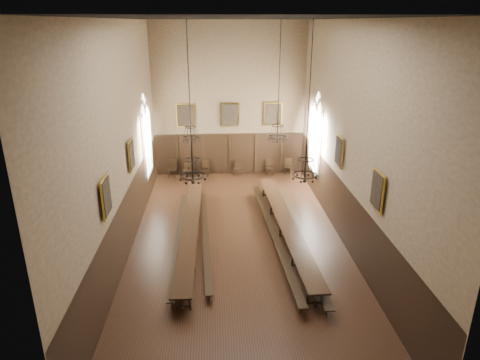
{
  "coord_description": "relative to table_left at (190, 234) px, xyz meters",
  "views": [
    {
      "loc": [
        -0.91,
        -16.2,
        8.89
      ],
      "look_at": [
        0.17,
        1.5,
        2.31
      ],
      "focal_mm": 32.0,
      "sensor_mm": 36.0,
      "label": 1
    }
  ],
  "objects": [
    {
      "name": "wall_back",
      "position": [
        2.03,
        8.83,
        4.1
      ],
      "size": [
        9.0,
        0.02,
        9.0
      ],
      "primitive_type": "cube",
      "color": "#846B51",
      "rests_on": "ground"
    },
    {
      "name": "wainscot_panelling",
      "position": [
        2.03,
        -0.18,
        0.85
      ],
      "size": [
        9.0,
        18.0,
        2.5
      ],
      "primitive_type": null,
      "color": "black",
      "rests_on": "floor"
    },
    {
      "name": "floor",
      "position": [
        2.03,
        -0.18,
        -0.41
      ],
      "size": [
        9.0,
        18.0,
        0.02
      ],
      "primitive_type": "cube",
      "color": "black",
      "rests_on": "ground"
    },
    {
      "name": "table_left",
      "position": [
        0.0,
        0.0,
        0.0
      ],
      "size": [
        0.83,
        10.23,
        0.8
      ],
      "rotation": [
        0.0,
        0.0,
        -0.01
      ],
      "color": "black",
      "rests_on": "floor"
    },
    {
      "name": "chandelier_front_right",
      "position": [
        4.09,
        -3.14,
        4.05
      ],
      "size": [
        0.82,
        0.82,
        5.04
      ],
      "color": "black",
      "rests_on": "ceiling"
    },
    {
      "name": "bench_right_inner",
      "position": [
        3.55,
        -0.09,
        -0.09
      ],
      "size": [
        0.8,
        10.64,
        0.48
      ],
      "rotation": [
        0.0,
        0.0,
        0.05
      ],
      "color": "black",
      "rests_on": "floor"
    },
    {
      "name": "chair_4",
      "position": [
        2.45,
        8.41,
        -0.13
      ],
      "size": [
        0.5,
        0.5,
        0.88
      ],
      "rotation": [
        0.0,
        0.0,
        -0.34
      ],
      "color": "black",
      "rests_on": "floor"
    },
    {
      "name": "table_right",
      "position": [
        4.12,
        0.09,
        0.01
      ],
      "size": [
        1.18,
        10.57,
        0.82
      ],
      "rotation": [
        0.0,
        0.0,
        0.04
      ],
      "color": "black",
      "rests_on": "floor"
    },
    {
      "name": "chandelier_back_left",
      "position": [
        0.04,
        2.64,
        3.92
      ],
      "size": [
        0.77,
        0.77,
        5.22
      ],
      "color": "black",
      "rests_on": "ceiling"
    },
    {
      "name": "portrait_back_0",
      "position": [
        -0.57,
        8.7,
        3.3
      ],
      "size": [
        1.1,
        0.12,
        1.4
      ],
      "color": "gold",
      "rests_on": "wall_back"
    },
    {
      "name": "chair_1",
      "position": [
        -0.59,
        8.37,
        -0.09
      ],
      "size": [
        0.5,
        0.5,
        1.02
      ],
      "rotation": [
        0.0,
        0.0,
        -0.11
      ],
      "color": "black",
      "rests_on": "floor"
    },
    {
      "name": "ceiling",
      "position": [
        2.03,
        -0.18,
        8.61
      ],
      "size": [
        9.0,
        18.0,
        0.02
      ],
      "primitive_type": "cube",
      "color": "black",
      "rests_on": "ground"
    },
    {
      "name": "wall_front",
      "position": [
        2.03,
        -9.19,
        4.1
      ],
      "size": [
        9.0,
        0.02,
        9.0
      ],
      "primitive_type": "cube",
      "color": "#846B51",
      "rests_on": "ground"
    },
    {
      "name": "portrait_left_0",
      "position": [
        -2.35,
        0.82,
        3.3
      ],
      "size": [
        0.12,
        1.0,
        1.3
      ],
      "color": "gold",
      "rests_on": "wall_left"
    },
    {
      "name": "portrait_left_1",
      "position": [
        -2.35,
        -3.68,
        3.3
      ],
      "size": [
        0.12,
        1.0,
        1.3
      ],
      "color": "gold",
      "rests_on": "wall_left"
    },
    {
      "name": "chandelier_front_left",
      "position": [
        0.35,
        -2.81,
        3.97
      ],
      "size": [
        0.87,
        0.87,
        5.11
      ],
      "color": "black",
      "rests_on": "ceiling"
    },
    {
      "name": "portrait_back_2",
      "position": [
        4.63,
        8.7,
        3.3
      ],
      "size": [
        1.1,
        0.12,
        1.4
      ],
      "color": "gold",
      "rests_on": "wall_back"
    },
    {
      "name": "chair_2",
      "position": [
        0.5,
        8.39,
        -0.11
      ],
      "size": [
        0.47,
        0.47,
        0.95
      ],
      "rotation": [
        0.0,
        0.0,
        -0.12
      ],
      "color": "black",
      "rests_on": "floor"
    },
    {
      "name": "bench_left_outer",
      "position": [
        -0.48,
        -0.18,
        -0.14
      ],
      "size": [
        0.41,
        9.19,
        0.41
      ],
      "rotation": [
        0.0,
        0.0,
        0.01
      ],
      "color": "black",
      "rests_on": "floor"
    },
    {
      "name": "chair_7",
      "position": [
        5.61,
        8.42,
        -0.09
      ],
      "size": [
        0.55,
        0.55,
        1.01
      ],
      "rotation": [
        0.0,
        0.0,
        -0.26
      ],
      "color": "black",
      "rests_on": "floor"
    },
    {
      "name": "wall_left",
      "position": [
        -2.48,
        -0.18,
        4.1
      ],
      "size": [
        0.02,
        18.0,
        9.0
      ],
      "primitive_type": "cube",
      "color": "#846B51",
      "rests_on": "ground"
    },
    {
      "name": "bench_left_inner",
      "position": [
        0.63,
        0.08,
        -0.14
      ],
      "size": [
        0.69,
        9.09,
        0.41
      ],
      "rotation": [
        0.0,
        0.0,
        0.05
      ],
      "color": "black",
      "rests_on": "floor"
    },
    {
      "name": "portrait_right_0",
      "position": [
        6.41,
        0.82,
        3.3
      ],
      "size": [
        0.12,
        1.0,
        1.3
      ],
      "color": "gold",
      "rests_on": "wall_right"
    },
    {
      "name": "chair_0",
      "position": [
        -1.47,
        8.36,
        -0.09
      ],
      "size": [
        0.57,
        0.57,
        1.04
      ],
      "rotation": [
        0.0,
        0.0,
        -0.28
      ],
      "color": "black",
      "rests_on": "floor"
    },
    {
      "name": "portrait_right_1",
      "position": [
        6.41,
        -3.68,
        3.3
      ],
      "size": [
        0.12,
        1.0,
        1.3
      ],
      "color": "gold",
      "rests_on": "wall_right"
    },
    {
      "name": "chair_6",
      "position": [
        4.45,
        8.42,
        -0.11
      ],
      "size": [
        0.43,
        0.43,
        0.96
      ],
      "rotation": [
        0.0,
        0.0,
        0.02
      ],
      "color": "black",
      "rests_on": "floor"
    },
    {
      "name": "window_left",
      "position": [
        -2.4,
        5.32,
        3.0
      ],
      "size": [
        0.2,
        2.2,
        4.6
      ],
      "primitive_type": null,
      "color": "white",
      "rests_on": "wall_left"
    },
    {
      "name": "window_right",
      "position": [
        6.46,
        5.32,
        3.0
      ],
      "size": [
        0.2,
        2.2,
        4.6
      ],
      "primitive_type": null,
      "color": "white",
      "rests_on": "wall_right"
    },
    {
      "name": "wall_right",
      "position": [
        6.54,
        -0.18,
        4.1
      ],
      "size": [
        0.02,
        18.0,
        9.0
      ],
      "primitive_type": "cube",
      "color": "#846B51",
      "rests_on": "ground"
    },
    {
      "name": "bench_right_outer",
      "position": [
        4.6,
        -0.23,
        -0.09
      ],
      "size": [
        0.32,
        10.67,
        0.48
      ],
      "rotation": [
        0.0,
        0.0,
        -0.0
      ],
      "color": "black",
      "rests_on": "floor"
    },
    {
      "name": "chandelier_back_right",
      "position": [
        3.91,
        1.94,
        4.03
      ],
      "size": [
        0.82,
        0.82,
        5.07
      ],
      "color": "black",
      "rests_on": "ceiling"
    },
    {
      "name": "portrait_back_1",
      "position": [
        2.03,
        8.7,
        3.3
      ],
      "size": [
        1.1,
        0.12,
        1.4
      ],
      "color": "gold",
      "rests_on": "wall_back"
    }
  ]
}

